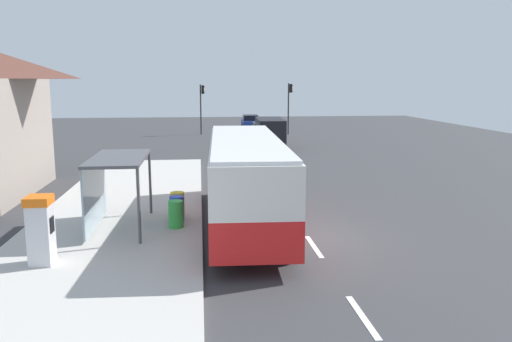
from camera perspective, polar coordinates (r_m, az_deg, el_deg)
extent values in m
cube|color=#38383A|center=(31.16, -0.02, 0.21)|extent=(56.00, 92.00, 0.04)
cube|color=beige|center=(19.48, -15.19, -5.74)|extent=(6.20, 30.00, 0.18)
cube|color=silver|center=(12.28, 11.68, -15.47)|extent=(0.16, 2.20, 0.01)
cube|color=silver|center=(16.77, 6.42, -8.30)|extent=(0.16, 2.20, 0.01)
cube|color=silver|center=(21.48, 3.52, -4.18)|extent=(0.16, 2.20, 0.01)
cube|color=silver|center=(26.30, 1.69, -1.55)|extent=(0.16, 2.20, 0.01)
cube|color=silver|center=(31.18, 0.43, 0.27)|extent=(0.16, 2.20, 0.01)
cube|color=silver|center=(36.09, -0.48, 1.59)|extent=(0.16, 2.20, 0.01)
cube|color=silver|center=(41.02, -1.18, 2.59)|extent=(0.16, 2.20, 0.01)
cube|color=silver|center=(45.97, -1.73, 3.38)|extent=(0.16, 2.20, 0.01)
cube|color=red|center=(18.76, -1.14, -2.89)|extent=(2.89, 11.08, 1.15)
cube|color=silver|center=(18.51, -1.15, 1.04)|extent=(2.89, 11.08, 1.45)
cube|color=silver|center=(18.41, -1.16, 3.42)|extent=(2.76, 10.86, 0.12)
cube|color=black|center=(23.91, -1.84, 2.88)|extent=(2.30, 0.20, 1.22)
cube|color=black|center=(18.01, -4.91, 0.52)|extent=(0.38, 8.58, 1.10)
cylinder|color=black|center=(22.66, -4.51, -2.16)|extent=(0.32, 1.01, 1.00)
cylinder|color=black|center=(22.76, 1.19, -2.08)|extent=(0.32, 1.01, 1.00)
cylinder|color=black|center=(15.31, -4.65, -8.11)|extent=(0.32, 1.01, 1.00)
cylinder|color=black|center=(15.46, 3.84, -7.93)|extent=(0.32, 1.01, 1.00)
cube|color=black|center=(40.97, 1.55, 4.43)|extent=(2.21, 5.28, 1.96)
cube|color=black|center=(40.94, 1.56, 4.90)|extent=(2.16, 3.20, 0.44)
cylinder|color=black|center=(39.20, 3.14, 2.73)|extent=(0.25, 0.69, 0.68)
cylinder|color=black|center=(39.02, 0.51, 2.71)|extent=(0.25, 0.69, 0.68)
cylinder|color=black|center=(43.14, 2.49, 3.39)|extent=(0.25, 0.69, 0.68)
cylinder|color=black|center=(42.98, 0.10, 3.38)|extent=(0.25, 0.69, 0.68)
cube|color=#A51919|center=(47.05, 0.67, 4.29)|extent=(1.92, 4.45, 0.60)
cube|color=black|center=(46.79, 0.70, 4.99)|extent=(1.65, 2.42, 0.60)
cylinder|color=black|center=(48.50, -0.46, 4.10)|extent=(0.22, 0.65, 0.64)
cylinder|color=black|center=(48.64, 1.47, 4.11)|extent=(0.22, 0.65, 0.64)
cylinder|color=black|center=(45.52, -0.19, 3.72)|extent=(0.22, 0.65, 0.64)
cylinder|color=black|center=(45.68, 1.87, 3.73)|extent=(0.22, 0.65, 0.64)
cube|color=navy|center=(58.07, -0.65, 5.36)|extent=(1.91, 4.44, 0.60)
cube|color=black|center=(57.82, -0.63, 5.93)|extent=(1.64, 2.42, 0.60)
cylinder|color=black|center=(59.53, -1.54, 5.18)|extent=(0.22, 0.64, 0.64)
cylinder|color=black|center=(59.64, 0.04, 5.19)|extent=(0.22, 0.64, 0.64)
cylinder|color=black|center=(56.55, -1.37, 4.93)|extent=(0.22, 0.64, 0.64)
cylinder|color=black|center=(56.67, 0.29, 4.94)|extent=(0.22, 0.64, 0.64)
cube|color=silver|center=(15.61, -22.65, -6.48)|extent=(0.60, 0.70, 1.70)
cube|color=orange|center=(15.37, -22.89, -3.01)|extent=(0.66, 0.76, 0.24)
cube|color=black|center=(15.45, -21.61, -5.53)|extent=(0.03, 0.36, 0.44)
cylinder|color=green|center=(18.25, -8.84, -4.72)|extent=(0.52, 0.52, 0.95)
cylinder|color=blue|center=(18.93, -8.75, -4.19)|extent=(0.52, 0.52, 0.95)
cylinder|color=yellow|center=(19.61, -8.66, -3.70)|extent=(0.52, 0.52, 0.95)
cylinder|color=#2D2D2D|center=(51.34, 3.60, 6.85)|extent=(0.14, 0.14, 5.02)
cube|color=black|center=(51.31, 3.87, 9.10)|extent=(0.24, 0.28, 0.84)
sphere|color=#360606|center=(51.33, 4.00, 9.41)|extent=(0.16, 0.16, 0.16)
sphere|color=#F2B20C|center=(51.33, 4.00, 9.10)|extent=(0.16, 0.16, 0.16)
sphere|color=black|center=(51.33, 3.99, 8.78)|extent=(0.16, 0.16, 0.16)
cylinder|color=#2D2D2D|center=(51.40, -6.12, 6.76)|extent=(0.14, 0.14, 4.90)
cube|color=black|center=(51.33, -5.91, 8.93)|extent=(0.24, 0.28, 0.84)
sphere|color=#360606|center=(51.33, -5.78, 9.25)|extent=(0.16, 0.16, 0.16)
sphere|color=#F2B20C|center=(51.33, -5.77, 8.94)|extent=(0.16, 0.16, 0.16)
sphere|color=black|center=(51.34, -5.77, 8.62)|extent=(0.16, 0.16, 0.16)
cube|color=#4C4C51|center=(18.24, -14.95, 1.38)|extent=(1.80, 4.00, 0.10)
cube|color=#8CA5B2|center=(18.59, -17.38, -2.34)|extent=(0.06, 3.80, 2.30)
cylinder|color=#4C4C51|center=(16.50, -12.82, -3.76)|extent=(0.10, 0.10, 2.44)
cylinder|color=#4C4C51|center=(20.19, -11.61, -1.23)|extent=(0.10, 0.10, 2.44)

